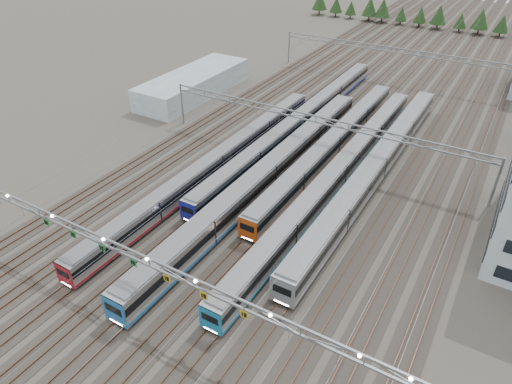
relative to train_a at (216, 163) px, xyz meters
The scene contains 13 objects.
ground 29.65m from the train_a, 67.65° to the right, with size 400.00×400.00×0.00m, color #47423A.
track_bed 73.50m from the train_a, 81.20° to the left, with size 54.00×260.00×5.42m.
train_a is the anchor object (origin of this frame).
train_b 21.62m from the train_a, 77.99° to the left, with size 2.72×68.77×3.54m.
train_c 9.03m from the train_a, ahead, with size 3.10×63.65×4.04m.
train_d 20.28m from the train_a, 48.28° to the left, with size 2.86×55.33×3.72m.
train_e 19.21m from the train_a, 20.46° to the left, with size 2.80×67.36×3.64m.
train_f 25.25m from the train_a, 26.97° to the left, with size 3.07×62.98×4.00m.
gantry_near 30.11m from the train_a, 67.82° to the right, with size 56.36×0.61×8.08m.
gantry_mid 17.48m from the train_a, 48.32° to the left, with size 56.36×0.36×8.00m.
gantry_far 58.89m from the train_a, 78.96° to the left, with size 56.36×0.36×8.00m.
west_shed 35.64m from the train_a, 132.95° to the left, with size 10.00×30.00×4.84m, color #96A8B3.
treeline 114.08m from the train_a, 87.97° to the left, with size 81.20×5.60×7.02m.
Camera 1 is at (26.63, -23.90, 38.19)m, focal length 32.00 mm.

